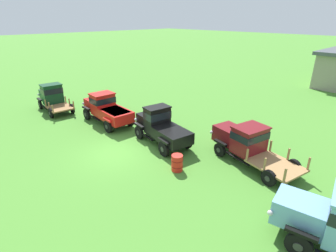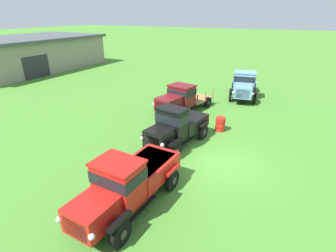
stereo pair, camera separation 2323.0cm
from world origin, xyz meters
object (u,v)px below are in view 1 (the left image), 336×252
at_px(vintage_truck_foreground_near, 52,96).
at_px(vintage_truck_midrow_center, 161,126).
at_px(vintage_truck_second_in_line, 106,108).
at_px(vintage_truck_far_side, 245,141).
at_px(oil_drum_beside_row, 177,163).

bearing_deg(vintage_truck_foreground_near, vintage_truck_midrow_center, 11.72).
relative_size(vintage_truck_second_in_line, vintage_truck_midrow_center, 1.12).
relative_size(vintage_truck_foreground_near, vintage_truck_midrow_center, 0.99).
bearing_deg(vintage_truck_midrow_center, vintage_truck_foreground_near, -168.28).
xyz_separation_m(vintage_truck_second_in_line, vintage_truck_far_side, (10.08, 2.62, -0.03)).
bearing_deg(vintage_truck_second_in_line, vintage_truck_midrow_center, 6.57).
bearing_deg(vintage_truck_midrow_center, vintage_truck_second_in_line, -173.43).
height_order(vintage_truck_foreground_near, vintage_truck_second_in_line, vintage_truck_foreground_near).
xyz_separation_m(vintage_truck_foreground_near, oil_drum_beside_row, (14.13, 0.72, -0.72)).
xyz_separation_m(vintage_truck_foreground_near, vintage_truck_midrow_center, (11.15, 2.31, -0.05)).
bearing_deg(vintage_truck_foreground_near, vintage_truck_second_in_line, 16.32).
distance_m(vintage_truck_foreground_near, vintage_truck_second_in_line, 6.03).
xyz_separation_m(vintage_truck_second_in_line, vintage_truck_midrow_center, (5.36, 0.62, 0.01)).
xyz_separation_m(vintage_truck_midrow_center, oil_drum_beside_row, (2.99, -1.60, -0.67)).
height_order(vintage_truck_foreground_near, oil_drum_beside_row, vintage_truck_foreground_near).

